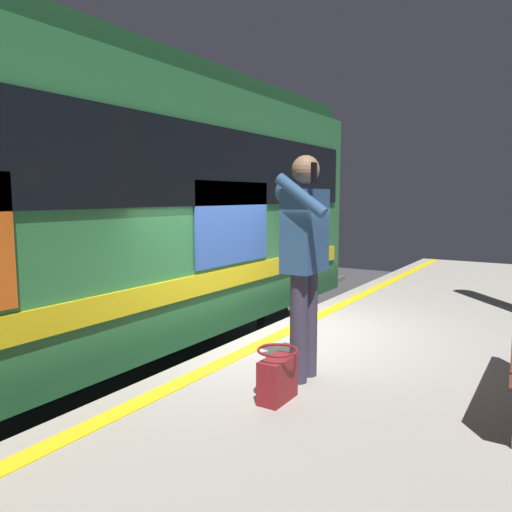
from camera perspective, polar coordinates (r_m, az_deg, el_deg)
The scene contains 8 objects.
ground_plane at distance 5.89m, azimuth 0.19°, elevation -19.23°, with size 24.53×24.53×0.00m, color #3D3D3F.
platform at distance 4.98m, azimuth 21.97°, elevation -17.71°, with size 14.91×4.15×1.13m, color #9E998E.
safety_line at distance 5.34m, azimuth 2.95°, elevation -9.01°, with size 14.61×0.16×0.01m, color yellow.
track_rail_near at distance 6.68m, azimuth -10.90°, elevation -15.35°, with size 19.39×0.08×0.16m, color slate.
track_rail_far at distance 7.68m, azimuth -18.95°, elevation -12.61°, with size 19.39×0.08×0.16m, color slate.
train_carriage at distance 5.88m, azimuth -25.75°, elevation 5.55°, with size 10.26×3.12×3.98m.
passenger at distance 3.90m, azimuth 5.58°, elevation 0.80°, with size 0.57×0.55×1.79m.
handbag at distance 3.66m, azimuth 2.51°, elevation -13.78°, with size 0.33×0.30×0.39m.
Camera 1 is at (4.49, 2.80, 2.60)m, focal length 34.51 mm.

